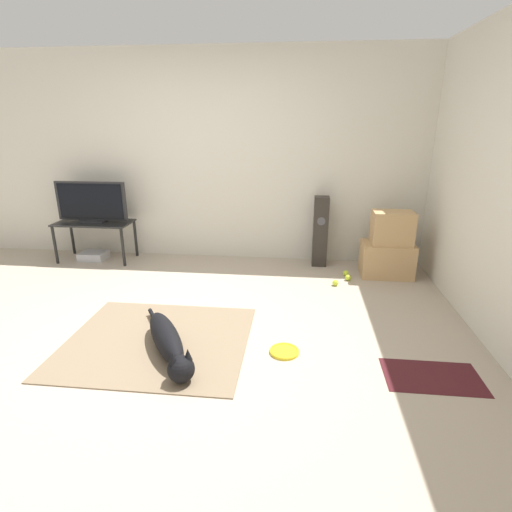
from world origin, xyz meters
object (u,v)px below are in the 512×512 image
(cardboard_box_lower, at_px, (387,259))
(game_console, at_px, (94,256))
(dog, at_px, (168,342))
(floor_speaker, at_px, (320,232))
(tennis_ball_loose_on_carpet, at_px, (346,273))
(tennis_ball_near_speaker, at_px, (348,278))
(frisbee, at_px, (284,351))
(cardboard_box_upper, at_px, (392,228))
(tennis_ball_by_boxes, at_px, (335,283))
(tv_stand, at_px, (94,227))
(tv, at_px, (91,203))

(cardboard_box_lower, height_order, game_console, cardboard_box_lower)
(dog, bearing_deg, floor_speaker, 60.86)
(dog, distance_m, game_console, 2.68)
(tennis_ball_loose_on_carpet, bearing_deg, tennis_ball_near_speaker, -85.59)
(frisbee, bearing_deg, dog, -171.09)
(cardboard_box_lower, relative_size, cardboard_box_upper, 1.29)
(game_console, bearing_deg, dog, -51.02)
(floor_speaker, distance_m, tennis_ball_loose_on_carpet, 0.61)
(dog, height_order, frisbee, dog)
(floor_speaker, distance_m, tennis_ball_by_boxes, 0.79)
(tv_stand, height_order, tennis_ball_near_speaker, tv_stand)
(frisbee, distance_m, tv_stand, 3.20)
(tv_stand, bearing_deg, cardboard_box_lower, -2.62)
(floor_speaker, height_order, tennis_ball_by_boxes, floor_speaker)
(tennis_ball_loose_on_carpet, relative_size, game_console, 0.20)
(dog, height_order, cardboard_box_upper, cardboard_box_upper)
(tennis_ball_loose_on_carpet, distance_m, game_console, 3.22)
(frisbee, bearing_deg, tv_stand, 142.12)
(cardboard_box_lower, relative_size, tennis_ball_near_speaker, 8.76)
(cardboard_box_upper, relative_size, tennis_ball_loose_on_carpet, 6.79)
(cardboard_box_lower, xyz_separation_m, tv_stand, (-3.61, 0.17, 0.24))
(dog, relative_size, tv, 1.16)
(cardboard_box_lower, xyz_separation_m, floor_speaker, (-0.76, 0.28, 0.24))
(frisbee, height_order, cardboard_box_lower, cardboard_box_lower)
(cardboard_box_upper, bearing_deg, tv, 177.09)
(floor_speaker, bearing_deg, tennis_ball_loose_on_carpet, -50.00)
(tennis_ball_near_speaker, bearing_deg, tennis_ball_by_boxes, -132.31)
(dog, height_order, tv, tv)
(cardboard_box_upper, relative_size, tv, 0.50)
(frisbee, distance_m, tennis_ball_by_boxes, 1.49)
(floor_speaker, xyz_separation_m, tennis_ball_near_speaker, (0.31, -0.50, -0.40))
(floor_speaker, height_order, game_console, floor_speaker)
(cardboard_box_lower, relative_size, tv_stand, 0.61)
(tennis_ball_near_speaker, bearing_deg, cardboard_box_upper, 23.00)
(floor_speaker, distance_m, tennis_ball_near_speaker, 0.71)
(floor_speaker, bearing_deg, tennis_ball_near_speaker, -57.98)
(cardboard_box_lower, height_order, tennis_ball_by_boxes, cardboard_box_lower)
(dog, bearing_deg, cardboard_box_lower, 44.03)
(tennis_ball_near_speaker, distance_m, game_console, 3.25)
(frisbee, bearing_deg, cardboard_box_lower, 58.19)
(tv, distance_m, game_console, 0.70)
(dog, relative_size, floor_speaker, 1.21)
(dog, height_order, game_console, dog)
(cardboard_box_upper, distance_m, tennis_ball_near_speaker, 0.75)
(frisbee, relative_size, tennis_ball_near_speaker, 3.51)
(frisbee, bearing_deg, tennis_ball_near_speaker, 67.33)
(tv_stand, xyz_separation_m, tennis_ball_by_boxes, (3.01, -0.55, -0.40))
(cardboard_box_upper, xyz_separation_m, tennis_ball_by_boxes, (-0.62, -0.37, -0.54))
(frisbee, bearing_deg, game_console, 142.85)
(dog, distance_m, tennis_ball_near_speaker, 2.30)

